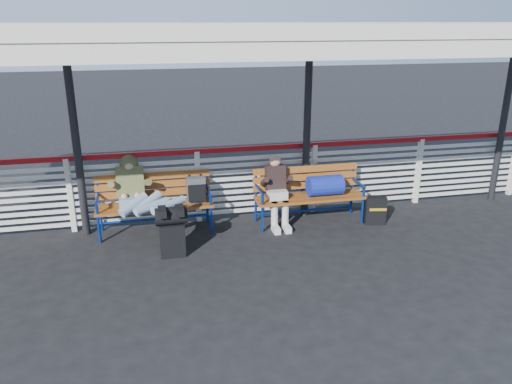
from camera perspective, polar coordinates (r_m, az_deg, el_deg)
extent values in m
plane|color=black|center=(6.76, -4.57, -9.23)|extent=(60.00, 60.00, 0.00)
cube|color=silver|center=(8.26, -6.63, 0.61)|extent=(12.00, 0.04, 1.04)
cube|color=maroon|center=(8.09, -6.79, 4.64)|extent=(12.00, 0.06, 0.08)
cube|color=silver|center=(6.85, -6.45, 17.97)|extent=(12.60, 3.60, 0.16)
cube|color=silver|center=(5.12, -4.00, 16.25)|extent=(12.60, 0.06, 0.30)
cylinder|color=black|center=(7.90, -19.89, 5.52)|extent=(0.12, 0.12, 3.00)
cylinder|color=black|center=(8.26, 5.84, 7.10)|extent=(0.12, 0.12, 3.00)
cylinder|color=black|center=(10.06, 26.45, 7.37)|extent=(0.12, 0.12, 3.00)
cube|color=black|center=(7.21, -9.52, -5.41)|extent=(0.35, 0.21, 0.49)
cylinder|color=black|center=(7.07, -9.68, -2.71)|extent=(0.44, 0.25, 0.25)
cube|color=brown|center=(7.94, -11.46, -1.57)|extent=(1.80, 0.50, 0.04)
cube|color=brown|center=(8.10, -11.65, 0.85)|extent=(1.80, 0.10, 0.40)
cylinder|color=navy|center=(7.88, -17.50, -4.05)|extent=(0.04, 0.04, 0.45)
cylinder|color=navy|center=(7.89, -5.13, -3.14)|extent=(0.04, 0.04, 0.45)
cylinder|color=navy|center=(8.23, -17.44, -1.35)|extent=(0.04, 0.04, 0.90)
cylinder|color=navy|center=(8.25, -5.63, -0.49)|extent=(0.04, 0.04, 0.90)
cube|color=#515359|center=(7.90, -6.86, 0.28)|extent=(0.29, 0.18, 0.40)
cube|color=brown|center=(8.20, 6.20, -0.62)|extent=(1.80, 0.50, 0.04)
cube|color=brown|center=(8.35, 5.69, 1.71)|extent=(1.80, 0.10, 0.40)
cylinder|color=navy|center=(7.88, 0.74, -3.11)|extent=(0.04, 0.04, 0.45)
cylinder|color=navy|center=(8.41, 12.08, -2.07)|extent=(0.04, 0.04, 0.45)
cylinder|color=navy|center=(8.22, -0.02, -0.45)|extent=(0.04, 0.04, 0.90)
cylinder|color=navy|center=(8.74, 10.91, 0.38)|extent=(0.04, 0.04, 0.90)
cylinder|color=#103297|center=(8.22, 7.89, 0.74)|extent=(0.57, 0.34, 0.34)
cube|color=#829BB0|center=(7.92, -14.03, -1.14)|extent=(0.36, 0.26, 0.18)
cube|color=#494A27|center=(8.02, -14.17, 1.08)|extent=(0.42, 0.38, 0.53)
sphere|color=#494A27|center=(8.04, -14.32, 3.19)|extent=(0.28, 0.28, 0.28)
sphere|color=tan|center=(8.01, -14.32, 3.05)|extent=(0.21, 0.21, 0.21)
cube|color=black|center=(6.97, -10.67, -2.24)|extent=(0.11, 0.27, 0.10)
cube|color=black|center=(6.98, -8.71, -2.10)|extent=(0.11, 0.27, 0.10)
cube|color=beige|center=(8.05, 2.44, -0.31)|extent=(0.30, 0.24, 0.16)
cube|color=black|center=(8.10, 2.21, 1.68)|extent=(0.32, 0.23, 0.42)
sphere|color=tan|center=(8.04, 2.19, 3.56)|extent=(0.19, 0.19, 0.19)
cylinder|color=beige|center=(7.96, 2.13, -2.75)|extent=(0.11, 0.11, 0.46)
cylinder|color=beige|center=(8.01, 3.37, -2.64)|extent=(0.11, 0.11, 0.46)
cube|color=silver|center=(7.95, 2.29, -4.28)|extent=(0.10, 0.24, 0.10)
cube|color=silver|center=(7.99, 3.54, -4.16)|extent=(0.10, 0.24, 0.10)
cube|color=black|center=(8.45, 13.45, -2.03)|extent=(0.36, 0.25, 0.46)
cube|color=#C98F12|center=(8.35, 13.78, -1.97)|extent=(0.28, 0.07, 0.04)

